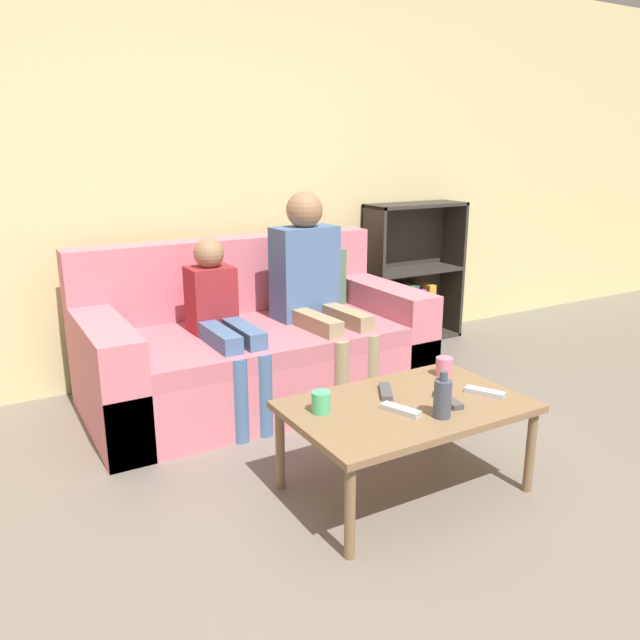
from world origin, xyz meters
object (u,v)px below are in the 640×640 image
(couch, at_px, (255,348))
(bottle, at_px, (443,398))
(coffee_table, at_px, (406,412))
(person_child, at_px, (222,318))
(tv_remote_1, at_px, (401,410))
(bookshelf, at_px, (406,288))
(cup_far, at_px, (444,367))
(person_adult, at_px, (313,279))
(cup_near, at_px, (321,402))
(tv_remote_0, at_px, (448,400))
(tv_remote_2, at_px, (386,391))
(tv_remote_3, at_px, (485,392))

(couch, height_order, bottle, couch)
(coffee_table, height_order, person_child, person_child)
(person_child, bearing_deg, bottle, -73.51)
(tv_remote_1, bearing_deg, couch, 70.85)
(bookshelf, bearing_deg, person_child, -160.43)
(bookshelf, xyz_separation_m, cup_far, (-0.99, -1.57, 0.05))
(coffee_table, height_order, cup_far, cup_far)
(person_adult, xyz_separation_m, cup_near, (-0.58, -1.10, -0.24))
(coffee_table, relative_size, person_child, 1.03)
(person_child, height_order, tv_remote_1, person_child)
(cup_far, height_order, tv_remote_1, cup_far)
(tv_remote_0, bearing_deg, person_adult, 95.74)
(coffee_table, xyz_separation_m, tv_remote_0, (0.15, -0.08, 0.05))
(tv_remote_2, bearing_deg, bottle, -49.18)
(person_adult, height_order, tv_remote_1, person_adult)
(person_child, bearing_deg, bookshelf, 19.02)
(tv_remote_3, bearing_deg, cup_far, 60.72)
(tv_remote_2, height_order, tv_remote_3, same)
(cup_far, distance_m, bottle, 0.48)
(tv_remote_0, bearing_deg, coffee_table, 161.25)
(couch, xyz_separation_m, tv_remote_0, (0.27, -1.37, 0.12))
(tv_remote_0, bearing_deg, tv_remote_3, 5.31)
(tv_remote_1, distance_m, bottle, 0.18)
(bookshelf, relative_size, bottle, 5.38)
(person_adult, height_order, cup_near, person_adult)
(bookshelf, bearing_deg, tv_remote_3, -118.33)
(cup_far, distance_m, tv_remote_2, 0.37)
(couch, relative_size, person_child, 2.01)
(person_adult, bearing_deg, tv_remote_3, -88.60)
(couch, xyz_separation_m, bottle, (0.15, -1.47, 0.19))
(person_adult, height_order, bottle, person_adult)
(couch, bearing_deg, tv_remote_2, -85.18)
(cup_far, relative_size, tv_remote_3, 0.50)
(tv_remote_1, relative_size, tv_remote_3, 1.02)
(couch, distance_m, tv_remote_2, 1.17)
(coffee_table, distance_m, cup_near, 0.38)
(bookshelf, bearing_deg, tv_remote_2, -130.01)
(bottle, bearing_deg, tv_remote_3, 14.83)
(person_adult, distance_m, bottle, 1.40)
(coffee_table, relative_size, person_adult, 0.83)
(couch, distance_m, bottle, 1.49)
(tv_remote_1, bearing_deg, person_adult, 55.86)
(tv_remote_2, relative_size, tv_remote_3, 0.99)
(couch, xyz_separation_m, person_adult, (0.34, -0.09, 0.39))
(couch, distance_m, coffee_table, 1.30)
(couch, height_order, tv_remote_1, couch)
(couch, xyz_separation_m, tv_remote_3, (0.46, -1.38, 0.12))
(person_child, distance_m, tv_remote_0, 1.33)
(cup_near, bearing_deg, tv_remote_0, -19.78)
(cup_near, relative_size, tv_remote_2, 0.52)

